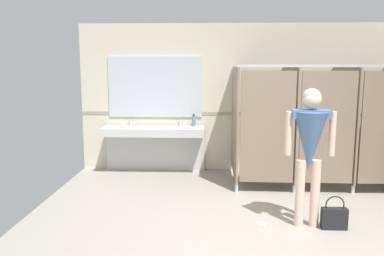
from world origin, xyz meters
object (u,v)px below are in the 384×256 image
object	(u,v)px
paper_cup	(123,125)
soap_dispenser	(194,121)
person_standing	(310,140)
handbag	(334,217)

from	to	relation	value
paper_cup	soap_dispenser	bearing A→B (deg)	12.23
person_standing	soap_dispenser	bearing A→B (deg)	120.71
handbag	soap_dispenser	distance (m)	3.20
soap_dispenser	paper_cup	size ratio (longest dim) A/B	2.37
soap_dispenser	paper_cup	world-z (taller)	soap_dispenser
handbag	paper_cup	distance (m)	3.84
handbag	person_standing	bearing A→B (deg)	165.62
person_standing	paper_cup	distance (m)	3.48
handbag	paper_cup	bearing A→B (deg)	142.89
person_standing	paper_cup	xyz separation A→B (m)	(-2.70, 2.20, -0.18)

